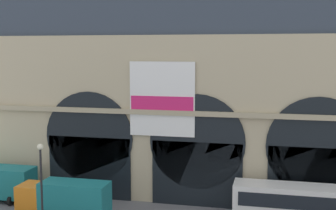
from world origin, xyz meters
name	(u,v)px	position (x,y,z in m)	size (l,w,h in m)	color
station_building	(201,99)	(0.03, 7.05, 9.23)	(42.01, 4.51, 19.16)	#BCAD8C
box_truck_midwest	(65,199)	(-9.86, -0.56, 1.70)	(7.50, 2.91, 3.12)	orange
bus_mideast	(304,203)	(8.94, 2.59, 1.78)	(11.00, 3.25, 3.10)	white
street_lamp_quayside	(41,177)	(-9.99, -3.97, 4.41)	(0.44, 0.44, 6.90)	black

